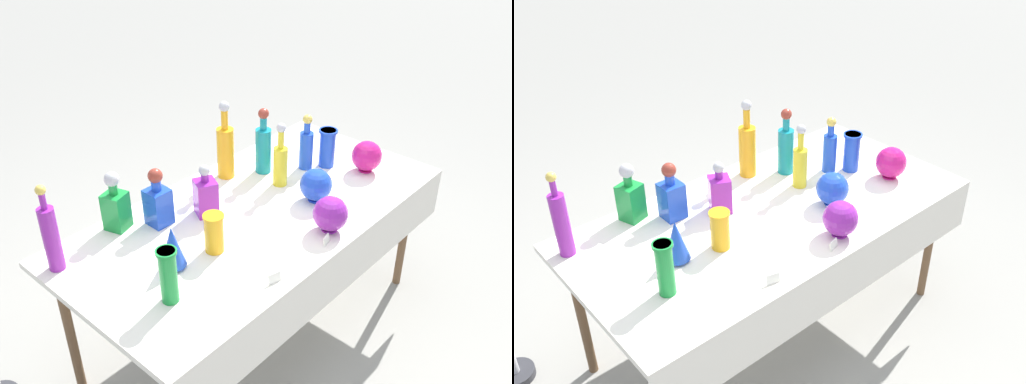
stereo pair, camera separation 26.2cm
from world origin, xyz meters
TOP-DOWN VIEW (x-y plane):
  - ground_plane at (0.00, 0.00)m, footprint 40.00×40.00m
  - display_table at (0.00, -0.03)m, footprint 1.89×0.94m
  - tall_bottle_0 at (0.14, 0.33)m, footprint 0.09×0.09m
  - tall_bottle_1 at (0.26, 0.07)m, footprint 0.07×0.07m
  - tall_bottle_2 at (0.31, 0.22)m, footprint 0.08×0.08m
  - tall_bottle_3 at (-0.85, 0.31)m, footprint 0.07×0.07m
  - tall_bottle_4 at (0.48, 0.08)m, footprint 0.07×0.07m
  - square_decanter_0 at (-0.17, 0.15)m, footprint 0.13×0.13m
  - square_decanter_1 at (-0.37, 0.25)m, footprint 0.10×0.10m
  - square_decanter_2 at (-0.51, 0.36)m, footprint 0.12×0.12m
  - slender_vase_0 at (-0.35, -0.08)m, footprint 0.09×0.09m
  - slender_vase_1 at (-0.67, -0.17)m, footprint 0.08×0.08m
  - slender_vase_2 at (0.58, 0.01)m, footprint 0.10×0.10m
  - fluted_vase_0 at (-0.53, -0.03)m, footprint 0.11×0.11m
  - round_bowl_0 at (0.67, -0.17)m, footprint 0.16×0.16m
  - round_bowl_1 at (0.10, -0.35)m, footprint 0.16×0.16m
  - round_bowl_2 at (0.26, -0.15)m, footprint 0.16×0.16m
  - price_tag_left at (0.01, -0.40)m, footprint 0.06×0.03m
  - price_tag_center at (-0.33, -0.40)m, footprint 0.06×0.03m

SIDE VIEW (x-z plane):
  - ground_plane at x=0.00m, z-range 0.00..0.00m
  - display_table at x=0.00m, z-range 0.32..1.08m
  - price_tag_left at x=0.01m, z-range 0.76..0.80m
  - price_tag_center at x=-0.33m, z-range 0.76..0.80m
  - round_bowl_2 at x=0.26m, z-range 0.76..0.93m
  - round_bowl_1 at x=0.10m, z-range 0.76..0.93m
  - round_bowl_0 at x=0.67m, z-range 0.76..0.93m
  - slender_vase_0 at x=-0.35m, z-range 0.77..0.94m
  - fluted_vase_0 at x=-0.53m, z-range 0.76..0.96m
  - square_decanter_0 at x=-0.17m, z-range 0.73..0.99m
  - slender_vase_2 at x=0.58m, z-range 0.77..0.98m
  - square_decanter_1 at x=-0.37m, z-range 0.74..1.01m
  - square_decanter_2 at x=-0.51m, z-range 0.74..1.02m
  - slender_vase_1 at x=-0.67m, z-range 0.77..1.00m
  - tall_bottle_4 at x=0.48m, z-range 0.73..1.04m
  - tall_bottle_1 at x=0.26m, z-range 0.72..1.06m
  - tall_bottle_2 at x=0.31m, z-range 0.73..1.08m
  - tall_bottle_0 at x=0.14m, z-range 0.71..1.12m
  - tall_bottle_3 at x=-0.85m, z-range 0.73..1.11m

